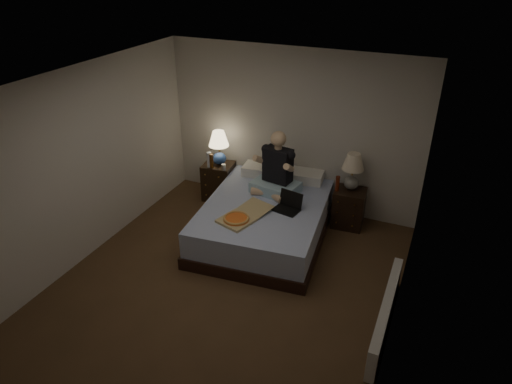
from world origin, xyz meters
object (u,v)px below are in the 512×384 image
at_px(laptop, 287,203).
at_px(pizza_box, 236,219).
at_px(radiator, 385,314).
at_px(lamp_right, 352,171).
at_px(nightstand_left, 219,181).
at_px(water_bottle, 209,160).
at_px(soda_can, 224,167).
at_px(person, 276,163).
at_px(lamp_left, 219,148).
at_px(beer_bottle_right, 337,183).
at_px(nightstand_right, 349,208).
at_px(beer_bottle_left, 211,161).
at_px(bed, 265,220).

distance_m(laptop, pizza_box, 0.73).
bearing_deg(radiator, lamp_right, 114.31).
bearing_deg(nightstand_left, water_bottle, -127.37).
bearing_deg(soda_can, pizza_box, -56.08).
xyz_separation_m(water_bottle, person, (1.23, -0.24, 0.27)).
bearing_deg(lamp_left, laptop, -29.71).
bearing_deg(person, water_bottle, 178.97).
bearing_deg(nightstand_left, lamp_right, -4.56).
bearing_deg(laptop, lamp_right, 64.53).
relative_size(nightstand_left, laptop, 1.81).
height_order(beer_bottle_right, pizza_box, beer_bottle_right).
height_order(water_bottle, soda_can, water_bottle).
distance_m(water_bottle, pizza_box, 1.61).
bearing_deg(lamp_left, nightstand_right, 0.19).
relative_size(water_bottle, person, 0.27).
relative_size(beer_bottle_left, laptop, 0.68).
bearing_deg(nightstand_left, beer_bottle_left, -108.89).
relative_size(soda_can, person, 0.11).
bearing_deg(person, lamp_left, 170.36).
distance_m(water_bottle, person, 1.28).
height_order(lamp_left, person, person).
distance_m(lamp_right, beer_bottle_left, 2.20).
height_order(nightstand_right, soda_can, soda_can).
bearing_deg(soda_can, person, -12.77).
height_order(nightstand_left, laptop, laptop).
xyz_separation_m(soda_can, laptop, (1.30, -0.66, -0.00)).
distance_m(water_bottle, soda_can, 0.28).
relative_size(beer_bottle_left, person, 0.25).
bearing_deg(nightstand_right, nightstand_left, 176.30).
xyz_separation_m(soda_can, pizza_box, (0.80, -1.18, -0.08)).
bearing_deg(soda_can, bed, -31.63).
relative_size(nightstand_right, radiator, 0.37).
height_order(lamp_right, soda_can, lamp_right).
bearing_deg(person, beer_bottle_left, 179.12).
xyz_separation_m(lamp_left, water_bottle, (-0.10, -0.16, -0.15)).
height_order(nightstand_left, water_bottle, water_bottle).
height_order(bed, lamp_left, lamp_left).
relative_size(water_bottle, pizza_box, 0.33).
height_order(bed, beer_bottle_right, beer_bottle_right).
relative_size(lamp_right, pizza_box, 0.74).
bearing_deg(bed, nightstand_left, 140.68).
distance_m(soda_can, laptop, 1.45).
distance_m(beer_bottle_left, beer_bottle_right, 2.02).
distance_m(lamp_left, pizza_box, 1.70).
height_order(nightstand_right, lamp_left, lamp_left).
height_order(nightstand_left, pizza_box, pizza_box).
relative_size(nightstand_right, beer_bottle_left, 2.54).
bearing_deg(lamp_left, lamp_right, 1.82).
xyz_separation_m(laptop, radiator, (1.57, -1.08, -0.46)).
distance_m(lamp_left, beer_bottle_right, 1.97).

